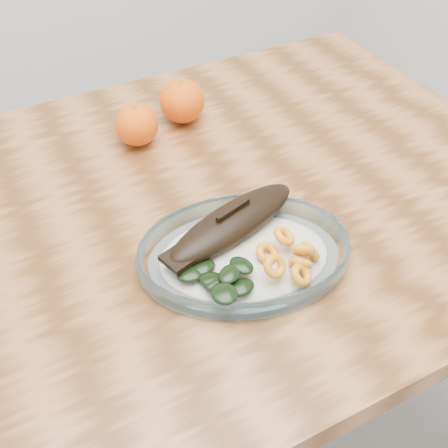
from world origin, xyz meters
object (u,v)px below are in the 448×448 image
object	(u,v)px
dining_table	(178,254)
orange_right	(182,101)
plated_meal	(244,251)
orange_left	(137,125)

from	to	relation	value
dining_table	orange_right	distance (m)	0.28
dining_table	plated_meal	xyz separation A→B (m)	(0.04, -0.14, 0.12)
plated_meal	orange_left	world-z (taller)	plated_meal
dining_table	orange_right	world-z (taller)	orange_right
orange_right	plated_meal	bearing A→B (deg)	-101.36
orange_right	orange_left	bearing A→B (deg)	-163.12
dining_table	plated_meal	bearing A→B (deg)	-73.43
dining_table	plated_meal	size ratio (longest dim) A/B	1.83
dining_table	orange_right	xyz separation A→B (m)	(0.12, 0.22, 0.14)
plated_meal	orange_right	bearing A→B (deg)	95.76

